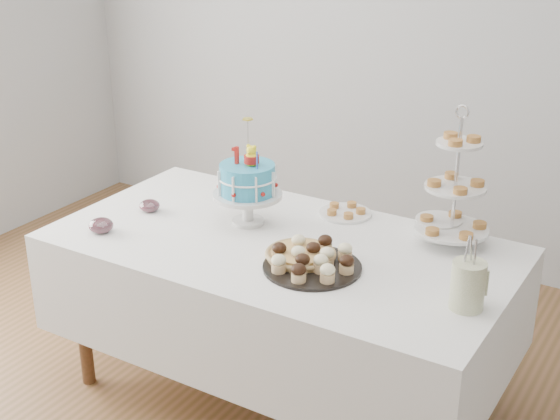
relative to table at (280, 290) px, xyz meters
The scene contains 11 objects.
walls 0.86m from the table, 90.00° to the right, with size 5.04×4.04×2.70m.
table is the anchor object (origin of this frame).
birthday_cake 0.43m from the table, 157.36° to the left, with size 0.30×0.30×0.47m.
cupcake_tray 0.39m from the table, 32.08° to the right, with size 0.39×0.39×0.09m.
pie 0.32m from the table, 34.88° to the right, with size 0.28×0.28×0.04m.
tiered_stand 0.85m from the table, 30.13° to the left, with size 0.30×0.30×0.59m.
plate_stack 0.72m from the table, 36.72° to the left, with size 0.19×0.19×0.08m.
pastry_plate 0.48m from the table, 76.07° to the left, with size 0.24×0.24×0.04m.
jam_bowl_a 0.81m from the table, 156.16° to the right, with size 0.11×0.11×0.06m.
jam_bowl_b 0.73m from the table, behind, with size 0.09×0.09×0.06m.
utensil_pitcher 0.91m from the table, ahead, with size 0.13×0.12×0.27m.
Camera 1 is at (1.52, -2.21, 2.14)m, focal length 50.00 mm.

